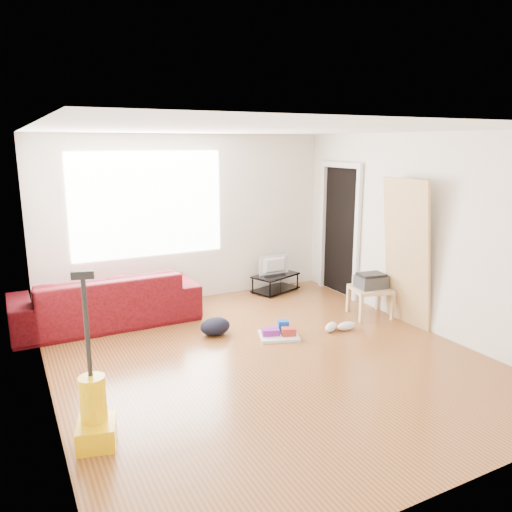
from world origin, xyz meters
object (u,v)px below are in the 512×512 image
sofa (108,324)px  cleaning_tray (279,333)px  bucket (168,319)px  backpack (215,334)px  side_table (370,292)px  vacuum (95,413)px  tv_stand (275,282)px

sofa → cleaning_tray: bearing=141.0°
sofa → bucket: 0.79m
bucket → cleaning_tray: (1.05, -1.25, 0.05)m
backpack → side_table: bearing=-18.2°
backpack → vacuum: (-1.76, -1.71, 0.26)m
tv_stand → side_table: (0.59, -1.63, 0.19)m
tv_stand → backpack: tv_stand is taller
bucket → cleaning_tray: cleaning_tray is taller
cleaning_tray → vacuum: bearing=-152.5°
tv_stand → vacuum: size_ratio=0.60×
sofa → tv_stand: sofa is taller
cleaning_tray → bucket: bearing=130.0°
sofa → backpack: size_ratio=6.04×
tv_stand → vacuum: (-3.36, -3.00, 0.11)m
sofa → tv_stand: 2.75m
bucket → vacuum: bearing=-118.9°
sofa → vacuum: size_ratio=1.67×
tv_stand → bucket: 2.03m
backpack → tv_stand: bearing=29.5°
sofa → cleaning_tray: sofa is taller
sofa → vacuum: bearing=77.0°
tv_stand → backpack: size_ratio=2.17×
bucket → backpack: bearing=-65.6°
sofa → vacuum: (-0.63, -2.73, 0.26)m
side_table → vacuum: vacuum is taller
tv_stand → side_table: size_ratio=1.39×
cleaning_tray → backpack: cleaning_tray is taller
side_table → backpack: 2.25m
cleaning_tray → vacuum: size_ratio=0.40×
sofa → cleaning_tray: 2.33m
backpack → bucket: bearing=105.0°
tv_stand → vacuum: 4.51m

